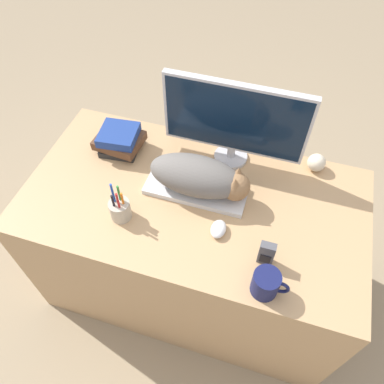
# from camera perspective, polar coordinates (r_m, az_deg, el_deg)

# --- Properties ---
(ground_plane) EXTENTS (12.00, 12.00, 0.00)m
(ground_plane) POSITION_cam_1_polar(r_m,az_deg,el_deg) (2.08, -3.23, -22.12)
(ground_plane) COLOR #998466
(desk) EXTENTS (1.43, 0.76, 0.76)m
(desk) POSITION_cam_1_polar(r_m,az_deg,el_deg) (1.87, 0.17, -8.06)
(desk) COLOR tan
(desk) RESTS_ON ground_plane
(keyboard) EXTENTS (0.42, 0.16, 0.02)m
(keyboard) POSITION_cam_1_polar(r_m,az_deg,el_deg) (1.56, 0.53, 0.32)
(keyboard) COLOR silver
(keyboard) RESTS_ON desk
(cat) EXTENTS (0.41, 0.18, 0.16)m
(cat) POSITION_cam_1_polar(r_m,az_deg,el_deg) (1.49, 1.39, 2.30)
(cat) COLOR #66605B
(cat) RESTS_ON keyboard
(monitor) EXTENTS (0.60, 0.15, 0.40)m
(monitor) POSITION_cam_1_polar(r_m,az_deg,el_deg) (1.55, 6.53, 10.75)
(monitor) COLOR #B7B7BC
(monitor) RESTS_ON desk
(computer_mouse) EXTENTS (0.06, 0.08, 0.04)m
(computer_mouse) POSITION_cam_1_polar(r_m,az_deg,el_deg) (1.44, 4.04, -5.64)
(computer_mouse) COLOR silver
(computer_mouse) RESTS_ON desk
(coffee_mug) EXTENTS (0.13, 0.09, 0.10)m
(coffee_mug) POSITION_cam_1_polar(r_m,az_deg,el_deg) (1.32, 11.25, -13.52)
(coffee_mug) COLOR #141947
(coffee_mug) RESTS_ON desk
(pen_cup) EXTENTS (0.08, 0.08, 0.19)m
(pen_cup) POSITION_cam_1_polar(r_m,az_deg,el_deg) (1.49, -10.92, -2.57)
(pen_cup) COLOR #B2A893
(pen_cup) RESTS_ON desk
(baseball) EXTENTS (0.08, 0.08, 0.08)m
(baseball) POSITION_cam_1_polar(r_m,az_deg,el_deg) (1.71, 18.43, 4.27)
(baseball) COLOR beige
(baseball) RESTS_ON desk
(phone) EXTENTS (0.06, 0.03, 0.11)m
(phone) POSITION_cam_1_polar(r_m,az_deg,el_deg) (1.37, 11.28, -9.15)
(phone) COLOR #4C4C51
(phone) RESTS_ON desk
(book_stack) EXTENTS (0.21, 0.18, 0.11)m
(book_stack) POSITION_cam_1_polar(r_m,az_deg,el_deg) (1.73, -11.01, 7.78)
(book_stack) COLOR black
(book_stack) RESTS_ON desk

